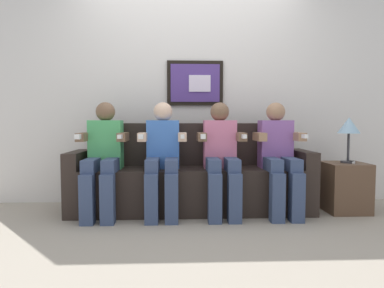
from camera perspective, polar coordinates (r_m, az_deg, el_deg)
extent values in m
plane|color=#9E9384|center=(3.26, 0.11, -12.54)|extent=(6.27, 6.27, 0.00)
cube|color=silver|center=(3.92, -0.38, 9.39)|extent=(4.83, 0.05, 2.60)
cube|color=black|center=(3.88, 0.52, 10.18)|extent=(0.63, 0.03, 0.50)
cube|color=#4C337F|center=(3.87, 0.53, 10.20)|extent=(0.55, 0.02, 0.42)
cube|color=silver|center=(3.86, 1.31, 10.13)|extent=(0.24, 0.02, 0.18)
cube|color=#2D231E|center=(3.49, -0.10, -7.65)|extent=(2.15, 0.58, 0.45)
cube|color=#2D231E|center=(3.65, -0.24, -0.02)|extent=(2.15, 0.14, 0.45)
cube|color=#2D231E|center=(3.61, -18.62, -6.08)|extent=(0.14, 0.58, 0.62)
cube|color=#2D231E|center=(3.70, 17.97, -5.85)|extent=(0.14, 0.58, 0.62)
cube|color=#4CB266|center=(3.49, -14.25, -0.06)|extent=(0.32, 0.20, 0.48)
sphere|color=brown|center=(3.49, -14.34, 5.28)|extent=(0.19, 0.19, 0.19)
cube|color=#38476B|center=(3.33, -16.42, -3.38)|extent=(0.12, 0.40, 0.12)
cube|color=#38476B|center=(3.29, -13.38, -3.41)|extent=(0.12, 0.40, 0.12)
cube|color=#38476B|center=(3.19, -17.21, -8.91)|extent=(0.12, 0.12, 0.45)
cube|color=#38476B|center=(3.15, -14.00, -9.02)|extent=(0.12, 0.12, 0.45)
cube|color=brown|center=(3.42, -17.81, 1.13)|extent=(0.08, 0.28, 0.08)
cube|color=brown|center=(3.33, -11.50, 1.18)|extent=(0.08, 0.28, 0.08)
cube|color=white|center=(3.18, -11.96, 1.23)|extent=(0.04, 0.13, 0.04)
cube|color=white|center=(3.26, -18.56, 1.18)|extent=(0.04, 0.10, 0.04)
cube|color=#3F72CC|center=(3.42, -4.87, -0.04)|extent=(0.32, 0.20, 0.48)
sphere|color=beige|center=(3.41, -4.90, 5.42)|extent=(0.19, 0.19, 0.19)
cube|color=#38476B|center=(3.24, -6.59, -3.45)|extent=(0.12, 0.40, 0.12)
cube|color=#38476B|center=(3.24, -3.40, -3.45)|extent=(0.12, 0.40, 0.12)
cube|color=#38476B|center=(3.10, -6.82, -9.15)|extent=(0.12, 0.12, 0.45)
cube|color=#38476B|center=(3.09, -3.45, -9.17)|extent=(0.12, 0.12, 0.45)
cube|color=beige|center=(3.31, -8.25, 1.20)|extent=(0.08, 0.28, 0.08)
cube|color=beige|center=(3.29, -1.66, 1.22)|extent=(0.08, 0.28, 0.08)
cube|color=white|center=(3.13, -1.62, 1.28)|extent=(0.04, 0.13, 0.04)
cube|color=white|center=(3.15, -8.55, 1.25)|extent=(0.04, 0.10, 0.04)
cube|color=pink|center=(3.44, 4.65, -0.01)|extent=(0.32, 0.20, 0.48)
sphere|color=brown|center=(3.44, 4.68, 5.41)|extent=(0.19, 0.19, 0.19)
cube|color=#38476B|center=(3.25, 3.49, -3.41)|extent=(0.12, 0.40, 0.12)
cube|color=#38476B|center=(3.28, 6.63, -3.38)|extent=(0.12, 0.40, 0.12)
cube|color=#38476B|center=(3.11, 3.85, -9.10)|extent=(0.12, 0.12, 0.45)
cube|color=#38476B|center=(3.13, 7.17, -9.02)|extent=(0.12, 0.12, 0.45)
cube|color=brown|center=(3.30, 1.64, 1.23)|extent=(0.08, 0.28, 0.08)
cube|color=brown|center=(3.35, 8.14, 1.23)|extent=(0.08, 0.28, 0.08)
cube|color=white|center=(3.19, 8.67, 1.28)|extent=(0.04, 0.13, 0.04)
cube|color=white|center=(3.14, 1.85, 1.28)|extent=(0.04, 0.10, 0.04)
cube|color=#8C59A5|center=(3.56, 13.80, 0.01)|extent=(0.32, 0.20, 0.48)
sphere|color=#9E7556|center=(3.55, 13.88, 5.26)|extent=(0.19, 0.19, 0.19)
cube|color=#38476B|center=(3.36, 13.22, -3.28)|extent=(0.12, 0.40, 0.12)
cube|color=#38476B|center=(3.41, 16.14, -3.22)|extent=(0.12, 0.40, 0.12)
cube|color=#38476B|center=(3.22, 14.12, -8.75)|extent=(0.12, 0.12, 0.45)
cube|color=#38476B|center=(3.27, 17.17, -8.60)|extent=(0.12, 0.12, 0.45)
cube|color=#9E7556|center=(3.39, 11.30, 1.22)|extent=(0.08, 0.28, 0.08)
cube|color=#9E7556|center=(3.50, 17.35, 1.20)|extent=(0.08, 0.28, 0.08)
cube|color=white|center=(3.35, 18.28, 1.25)|extent=(0.04, 0.13, 0.04)
cube|color=brown|center=(3.81, 24.29, -6.63)|extent=(0.40, 0.40, 0.50)
cylinder|color=#333338|center=(3.79, 24.72, -2.73)|extent=(0.14, 0.14, 0.02)
cylinder|color=#333338|center=(3.78, 24.78, -0.47)|extent=(0.02, 0.02, 0.28)
cone|color=#8CB2CC|center=(3.77, 24.87, 2.87)|extent=(0.22, 0.22, 0.16)
cube|color=white|center=(3.79, 25.02, -2.73)|extent=(0.04, 0.13, 0.02)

